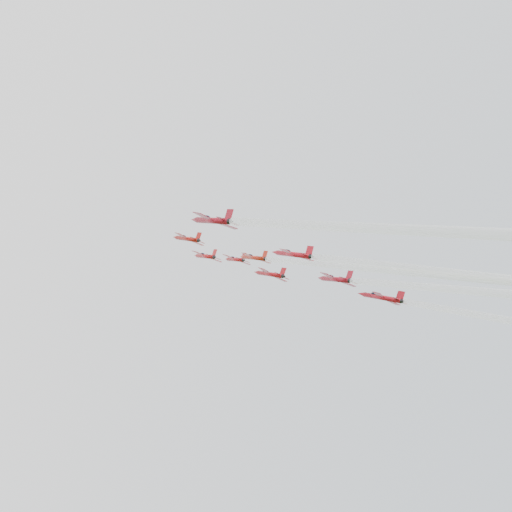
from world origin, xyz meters
TOP-DOWN VIEW (x-y plane):
  - jet_lead at (2.31, 28.18)m, footprint 10.01×13.06m
  - jet_row2_left at (-14.26, 11.40)m, footprint 8.69×11.33m
  - jet_row2_center at (2.41, 13.86)m, footprint 8.49×11.07m
  - jet_row2_right at (15.98, 15.58)m, footprint 10.48×13.67m
  - jet_center at (-1.47, -35.34)m, footprint 8.47×82.15m
  - jet_rear_farleft at (-27.00, -60.77)m, footprint 9.91×96.12m
  - jet_rear_left at (-7.45, -57.66)m, footprint 9.02×87.45m

SIDE VIEW (x-z plane):
  - jet_rear_farleft at x=-27.00m, z-range 79.10..129.42m
  - jet_rear_left at x=-7.45m, z-range 82.97..128.75m
  - jet_center at x=-1.47m, z-range 95.85..138.85m
  - jet_row2_left at x=-14.26m, z-range 138.23..144.71m
  - jet_row2_center at x=2.41m, z-range 139.57..145.90m
  - jet_row2_right at x=15.98m, z-range 139.72..147.55m
  - jet_lead at x=2.31m, z-range 146.38..153.86m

